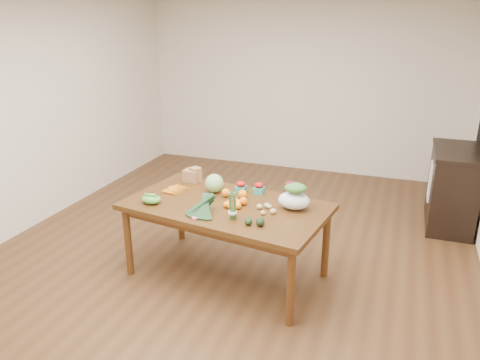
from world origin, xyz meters
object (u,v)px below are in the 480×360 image
(paper_bag, at_px, (192,174))
(asparagus_bundle, at_px, (233,206))
(salad_bag, at_px, (294,197))
(dining_table, at_px, (226,240))
(cabbage, at_px, (214,183))
(kale_bunch, at_px, (201,207))
(cabinet, at_px, (452,188))
(mandarin_cluster, at_px, (233,202))

(paper_bag, bearing_deg, asparagus_bundle, -45.32)
(asparagus_bundle, bearing_deg, salad_bag, 50.91)
(dining_table, bearing_deg, cabbage, 140.09)
(paper_bag, distance_m, cabbage, 0.41)
(dining_table, distance_m, paper_bag, 0.86)
(paper_bag, relative_size, kale_bunch, 0.54)
(cabinet, bearing_deg, mandarin_cluster, -134.71)
(cabinet, relative_size, salad_bag, 3.51)
(cabinet, relative_size, cabbage, 5.49)
(mandarin_cluster, height_order, kale_bunch, kale_bunch)
(cabbage, distance_m, asparagus_bundle, 0.68)
(paper_bag, relative_size, salad_bag, 0.75)
(cabbage, bearing_deg, asparagus_bundle, -53.81)
(cabinet, relative_size, paper_bag, 4.70)
(cabinet, distance_m, salad_bag, 2.44)
(dining_table, relative_size, paper_bag, 8.56)
(cabinet, bearing_deg, kale_bunch, -133.79)
(dining_table, height_order, asparagus_bundle, asparagus_bundle)
(mandarin_cluster, relative_size, kale_bunch, 0.45)
(cabbage, bearing_deg, mandarin_cluster, -43.48)
(dining_table, height_order, kale_bunch, kale_bunch)
(kale_bunch, bearing_deg, dining_table, 78.14)
(kale_bunch, bearing_deg, salad_bag, 38.54)
(kale_bunch, bearing_deg, cabbage, 109.36)
(dining_table, height_order, cabinet, cabinet)
(cabinet, height_order, paper_bag, cabinet)
(cabbage, bearing_deg, salad_bag, -9.70)
(cabbage, distance_m, mandarin_cluster, 0.42)
(cabinet, bearing_deg, asparagus_bundle, -130.01)
(cabbage, xyz_separation_m, mandarin_cluster, (0.31, -0.29, -0.05))
(mandarin_cluster, bearing_deg, cabbage, 136.52)
(dining_table, relative_size, mandarin_cluster, 10.33)
(cabinet, xyz_separation_m, salad_bag, (-1.49, -1.90, 0.39))
(asparagus_bundle, bearing_deg, mandarin_cluster, 118.80)
(paper_bag, bearing_deg, salad_bag, -16.52)
(dining_table, height_order, paper_bag, paper_bag)
(asparagus_bundle, bearing_deg, cabinet, 58.73)
(dining_table, xyz_separation_m, cabinet, (2.11, 2.01, 0.10))
(kale_bunch, bearing_deg, paper_bag, 129.05)
(paper_bag, distance_m, asparagus_bundle, 1.06)
(kale_bunch, height_order, asparagus_bundle, asparagus_bundle)
(kale_bunch, relative_size, salad_bag, 1.38)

